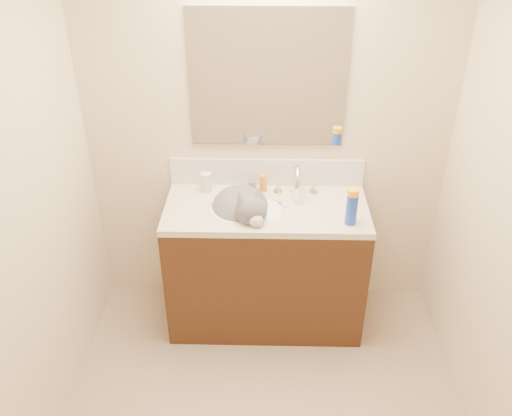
{
  "coord_description": "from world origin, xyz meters",
  "views": [
    {
      "loc": [
        0.0,
        -1.74,
        2.53
      ],
      "look_at": [
        -0.06,
        0.92,
        0.88
      ],
      "focal_mm": 38.0,
      "sensor_mm": 36.0,
      "label": 1
    }
  ],
  "objects_px": {
    "basin": "(246,219)",
    "vanity_cabinet": "(266,267)",
    "amber_bottle": "(264,183)",
    "cat": "(243,209)",
    "faucet": "(297,183)",
    "spray_can": "(351,210)",
    "pill_bottle": "(206,182)",
    "silver_jar": "(252,185)"
  },
  "relations": [
    {
      "from": "vanity_cabinet",
      "to": "faucet",
      "type": "bearing_deg",
      "value": 37.29
    },
    {
      "from": "cat",
      "to": "spray_can",
      "type": "xyz_separation_m",
      "value": [
        0.61,
        -0.15,
        0.1
      ]
    },
    {
      "from": "vanity_cabinet",
      "to": "amber_bottle",
      "type": "relative_size",
      "value": 10.76
    },
    {
      "from": "basin",
      "to": "faucet",
      "type": "distance_m",
      "value": 0.38
    },
    {
      "from": "silver_jar",
      "to": "basin",
      "type": "bearing_deg",
      "value": -97.95
    },
    {
      "from": "vanity_cabinet",
      "to": "amber_bottle",
      "type": "distance_m",
      "value": 0.54
    },
    {
      "from": "basin",
      "to": "pill_bottle",
      "type": "distance_m",
      "value": 0.35
    },
    {
      "from": "basin",
      "to": "spray_can",
      "type": "height_order",
      "value": "spray_can"
    },
    {
      "from": "amber_bottle",
      "to": "silver_jar",
      "type": "bearing_deg",
      "value": 164.73
    },
    {
      "from": "amber_bottle",
      "to": "vanity_cabinet",
      "type": "bearing_deg",
      "value": -84.01
    },
    {
      "from": "cat",
      "to": "amber_bottle",
      "type": "distance_m",
      "value": 0.24
    },
    {
      "from": "faucet",
      "to": "silver_jar",
      "type": "height_order",
      "value": "faucet"
    },
    {
      "from": "cat",
      "to": "pill_bottle",
      "type": "relative_size",
      "value": 4.27
    },
    {
      "from": "silver_jar",
      "to": "faucet",
      "type": "bearing_deg",
      "value": -13.69
    },
    {
      "from": "vanity_cabinet",
      "to": "basin",
      "type": "xyz_separation_m",
      "value": [
        -0.12,
        -0.03,
        0.38
      ]
    },
    {
      "from": "basin",
      "to": "spray_can",
      "type": "relative_size",
      "value": 2.56
    },
    {
      "from": "silver_jar",
      "to": "amber_bottle",
      "type": "relative_size",
      "value": 0.54
    },
    {
      "from": "silver_jar",
      "to": "spray_can",
      "type": "height_order",
      "value": "spray_can"
    },
    {
      "from": "cat",
      "to": "amber_bottle",
      "type": "height_order",
      "value": "cat"
    },
    {
      "from": "faucet",
      "to": "silver_jar",
      "type": "relative_size",
      "value": 4.66
    },
    {
      "from": "cat",
      "to": "silver_jar",
      "type": "distance_m",
      "value": 0.23
    },
    {
      "from": "basin",
      "to": "vanity_cabinet",
      "type": "bearing_deg",
      "value": 14.04
    },
    {
      "from": "vanity_cabinet",
      "to": "pill_bottle",
      "type": "xyz_separation_m",
      "value": [
        -0.37,
        0.18,
        0.51
      ]
    },
    {
      "from": "basin",
      "to": "cat",
      "type": "xyz_separation_m",
      "value": [
        -0.02,
        0.01,
        0.06
      ]
    },
    {
      "from": "spray_can",
      "to": "vanity_cabinet",
      "type": "bearing_deg",
      "value": 160.55
    },
    {
      "from": "basin",
      "to": "faucet",
      "type": "height_order",
      "value": "faucet"
    },
    {
      "from": "basin",
      "to": "pill_bottle",
      "type": "height_order",
      "value": "pill_bottle"
    },
    {
      "from": "faucet",
      "to": "pill_bottle",
      "type": "height_order",
      "value": "faucet"
    },
    {
      "from": "amber_bottle",
      "to": "pill_bottle",
      "type": "bearing_deg",
      "value": -178.78
    },
    {
      "from": "cat",
      "to": "amber_bottle",
      "type": "relative_size",
      "value": 4.68
    },
    {
      "from": "vanity_cabinet",
      "to": "pill_bottle",
      "type": "height_order",
      "value": "pill_bottle"
    },
    {
      "from": "faucet",
      "to": "silver_jar",
      "type": "bearing_deg",
      "value": 166.31
    },
    {
      "from": "silver_jar",
      "to": "pill_bottle",
      "type": "bearing_deg",
      "value": -174.71
    },
    {
      "from": "basin",
      "to": "cat",
      "type": "bearing_deg",
      "value": 144.66
    },
    {
      "from": "amber_bottle",
      "to": "cat",
      "type": "bearing_deg",
      "value": -121.08
    },
    {
      "from": "vanity_cabinet",
      "to": "silver_jar",
      "type": "relative_size",
      "value": 19.96
    },
    {
      "from": "pill_bottle",
      "to": "silver_jar",
      "type": "relative_size",
      "value": 2.04
    },
    {
      "from": "faucet",
      "to": "spray_can",
      "type": "relative_size",
      "value": 1.59
    },
    {
      "from": "amber_bottle",
      "to": "spray_can",
      "type": "relative_size",
      "value": 0.63
    },
    {
      "from": "amber_bottle",
      "to": "basin",
      "type": "bearing_deg",
      "value": -115.24
    },
    {
      "from": "faucet",
      "to": "cat",
      "type": "bearing_deg",
      "value": -154.4
    },
    {
      "from": "vanity_cabinet",
      "to": "spray_can",
      "type": "relative_size",
      "value": 6.82
    }
  ]
}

